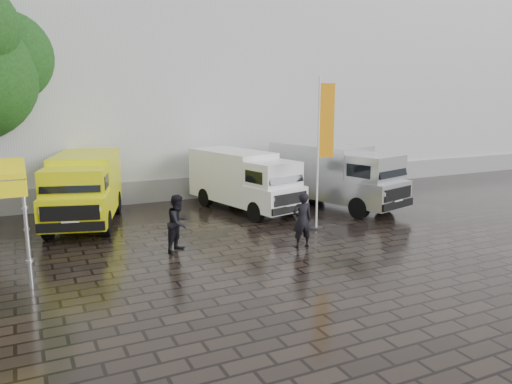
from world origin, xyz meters
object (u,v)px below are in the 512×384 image
Objects in this scene: wheelie_bin at (370,174)px; person_front at (302,220)px; van_white at (244,182)px; flagpole at (323,145)px; person_tent at (178,223)px; van_silver at (335,177)px; van_yellow at (84,191)px.

person_front reaches higher than wheelie_bin.
flagpole reaches higher than van_white.
flagpole is 3.04× the size of person_tent.
van_silver is 6.33m from wheelie_bin.
van_white is at bearing 3.51° from person_tent.
person_tent is (-5.38, -0.36, -2.12)m from flagpole.
van_white is 9.13m from wheelie_bin.
van_white reaches higher than person_tent.
flagpole is at bearing -83.40° from van_white.
van_white is at bearing 109.98° from flagpole.
flagpole is at bearing -128.38° from person_front.
wheelie_bin is 0.59× the size of person_front.
flagpole reaches higher than person_tent.
person_tent is at bearing -48.38° from van_yellow.
van_white is 3.17× the size of person_front.
wheelie_bin is (4.92, 3.90, -0.79)m from van_silver.
person_tent is (-3.59, 1.34, -0.00)m from person_front.
wheelie_bin is at bearing 4.74° from van_white.
van_yellow is 10.07m from van_silver.
flagpole is (7.57, -4.15, 1.73)m from van_yellow.
flagpole is at bearing -148.55° from van_silver.
wheelie_bin is 14.44m from person_tent.
van_yellow is 6.24m from van_white.
person_front is at bearing -29.64° from van_yellow.
wheelie_bin is at bearing 21.93° from van_silver.
person_tent reaches higher than wheelie_bin.
wheelie_bin is 12.28m from person_front.
person_tent is (-7.76, -3.00, -0.44)m from van_silver.
van_silver reaches higher than person_tent.
person_front is at bearing -62.23° from person_tent.
van_white is at bearing 11.66° from van_yellow.
van_yellow is 8.81m from flagpole.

